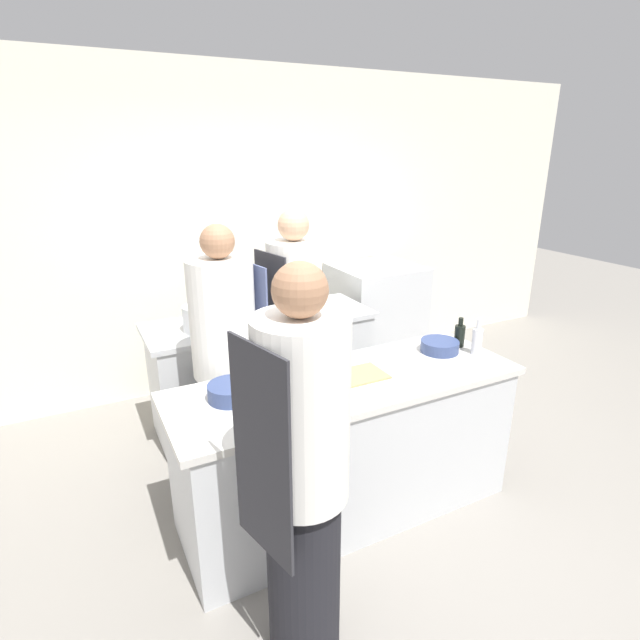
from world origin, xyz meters
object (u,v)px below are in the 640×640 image
bowl_mixing_large (231,392)px  bottle_cooking_oil (318,352)px  chef_at_stove (226,364)px  bottle_vinegar (275,390)px  bowl_prep_small (440,346)px  chef_at_pass_far (295,340)px  bottle_olive_oil (477,340)px  bottle_wine (460,335)px  stockpot (200,318)px  chef_at_prep_near (302,479)px  oven_range (375,317)px

bowl_mixing_large → bottle_cooking_oil: bearing=10.4°
chef_at_stove → bottle_vinegar: chef_at_stove is taller
bottle_vinegar → bowl_prep_small: bottle_vinegar is taller
bowl_mixing_large → chef_at_pass_far: bearing=43.3°
chef_at_pass_far → bottle_olive_oil: chef_at_pass_far is taller
chef_at_pass_far → bottle_wine: size_ratio=8.93×
bottle_vinegar → stockpot: bottle_vinegar is taller
bowl_mixing_large → bowl_prep_small: 1.39m
chef_at_prep_near → chef_at_pass_far: size_ratio=1.00×
bottle_wine → bottle_cooking_oil: bottle_cooking_oil is taller
oven_range → bottle_vinegar: size_ratio=3.37×
oven_range → bowl_prep_small: (-0.59, -1.63, 0.40)m
chef_at_stove → bottle_olive_oil: chef_at_stove is taller
chef_at_pass_far → bowl_prep_small: chef_at_pass_far is taller
bottle_cooking_oil → bowl_prep_small: size_ratio=1.24×
bowl_mixing_large → stockpot: (0.12, 1.09, 0.05)m
chef_at_stove → bowl_mixing_large: chef_at_stove is taller
oven_range → chef_at_prep_near: size_ratio=0.59×
stockpot → chef_at_pass_far: bearing=-42.8°
chef_at_pass_far → stockpot: size_ratio=7.29×
bowl_mixing_large → bowl_prep_small: (1.39, 0.00, -0.01)m
oven_range → chef_at_prep_near: chef_at_prep_near is taller
oven_range → bowl_prep_small: oven_range is taller
bottle_cooking_oil → bowl_mixing_large: (-0.56, -0.10, -0.08)m
chef_at_prep_near → stockpot: bearing=-16.1°
chef_at_stove → bottle_vinegar: bearing=-8.5°
chef_at_stove → bottle_vinegar: 0.75m
stockpot → bottle_olive_oil: bearing=-40.2°
bowl_prep_small → chef_at_stove: bearing=158.1°
chef_at_prep_near → oven_range: bearing=-52.5°
oven_range → bottle_vinegar: bearing=-134.5°
bowl_mixing_large → bottle_vinegar: bearing=-56.7°
bottle_wine → bottle_cooking_oil: size_ratio=0.65×
oven_range → chef_at_pass_far: 1.72m
chef_at_prep_near → bottle_olive_oil: size_ratio=7.54×
bottle_olive_oil → bottle_cooking_oil: bearing=166.7°
bottle_olive_oil → chef_at_stove: bearing=156.0°
chef_at_stove → bowl_mixing_large: (-0.12, -0.51, 0.07)m
oven_range → bottle_vinegar: 2.65m
chef_at_pass_far → bottle_olive_oil: bearing=-140.0°
chef_at_pass_far → bowl_prep_small: (0.75, -0.60, 0.03)m
bowl_mixing_large → chef_at_stove: bearing=76.2°
chef_at_stove → bowl_prep_small: 1.36m
oven_range → chef_at_pass_far: bearing=-142.5°
chef_at_prep_near → bowl_mixing_large: bearing=-10.6°
bowl_mixing_large → bowl_prep_small: size_ratio=1.02×
bottle_vinegar → bottle_cooking_oil: size_ratio=1.02×
bottle_olive_oil → bottle_vinegar: bearing=-176.1°
bottle_cooking_oil → stockpot: size_ratio=1.25×
bottle_olive_oil → bottle_wine: bottle_olive_oil is taller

